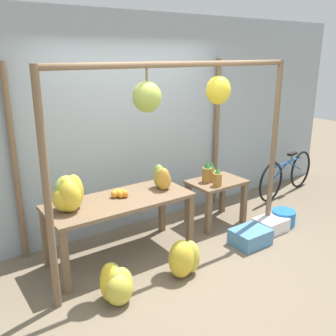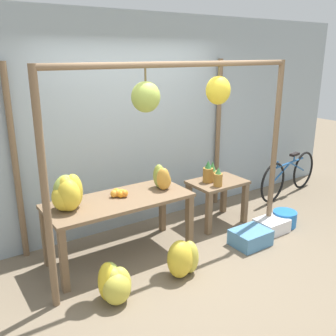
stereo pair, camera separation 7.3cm
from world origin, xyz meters
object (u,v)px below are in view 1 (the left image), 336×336
(banana_pile_on_table, at_px, (68,194))
(orange_pile, at_px, (120,194))
(papaya_pile, at_px, (162,178))
(fruit_crate_purple, at_px, (271,225))
(pineapple_cluster, at_px, (211,174))
(parked_bicycle, at_px, (287,174))
(banana_pile_ground_left, at_px, (116,285))
(banana_pile_ground_right, at_px, (184,258))
(fruit_crate_white, at_px, (250,237))
(blue_bucket, at_px, (283,218))

(banana_pile_on_table, xyz_separation_m, orange_pile, (0.61, 0.02, -0.13))
(papaya_pile, distance_m, fruit_crate_purple, 1.68)
(pineapple_cluster, relative_size, parked_bicycle, 0.20)
(orange_pile, distance_m, banana_pile_ground_left, 1.07)
(banana_pile_ground_right, bearing_deg, papaya_pile, 73.74)
(banana_pile_ground_left, xyz_separation_m, papaya_pile, (1.02, 0.72, 0.67))
(banana_pile_ground_left, xyz_separation_m, fruit_crate_purple, (2.40, 0.15, -0.09))
(banana_pile_on_table, distance_m, pineapple_cluster, 2.01)
(banana_pile_ground_left, distance_m, fruit_crate_white, 1.90)
(banana_pile_ground_right, height_order, fruit_crate_purple, banana_pile_ground_right)
(banana_pile_on_table, distance_m, parked_bicycle, 3.88)
(blue_bucket, xyz_separation_m, fruit_crate_purple, (-0.29, -0.03, -0.01))
(pineapple_cluster, distance_m, blue_bucket, 1.20)
(fruit_crate_white, distance_m, blue_bucket, 0.80)
(banana_pile_on_table, bearing_deg, fruit_crate_white, -18.64)
(fruit_crate_white, bearing_deg, banana_pile_ground_right, -176.14)
(parked_bicycle, distance_m, papaya_pile, 2.73)
(banana_pile_ground_right, bearing_deg, banana_pile_ground_left, 178.41)
(banana_pile_on_table, distance_m, blue_bucket, 3.00)
(banana_pile_ground_left, relative_size, fruit_crate_white, 0.90)
(blue_bucket, height_order, fruit_crate_purple, blue_bucket)
(parked_bicycle, bearing_deg, fruit_crate_purple, -148.78)
(banana_pile_on_table, height_order, banana_pile_ground_left, banana_pile_on_table)
(parked_bicycle, bearing_deg, orange_pile, -176.97)
(fruit_crate_white, distance_m, parked_bicycle, 2.02)
(parked_bicycle, bearing_deg, banana_pile_ground_left, -165.83)
(pineapple_cluster, distance_m, banana_pile_ground_left, 2.10)
(fruit_crate_white, bearing_deg, orange_pile, 153.55)
(banana_pile_ground_right, relative_size, fruit_crate_purple, 1.03)
(banana_pile_ground_right, height_order, papaya_pile, papaya_pile)
(banana_pile_on_table, height_order, orange_pile, banana_pile_on_table)
(papaya_pile, height_order, fruit_crate_purple, papaya_pile)
(orange_pile, bearing_deg, parked_bicycle, 3.03)
(blue_bucket, distance_m, parked_bicycle, 1.28)
(fruit_crate_white, height_order, parked_bicycle, parked_bicycle)
(blue_bucket, bearing_deg, banana_pile_ground_right, -174.02)
(banana_pile_ground_left, height_order, fruit_crate_white, banana_pile_ground_left)
(banana_pile_on_table, xyz_separation_m, parked_bicycle, (3.84, 0.20, -0.55))
(fruit_crate_white, height_order, blue_bucket, blue_bucket)
(banana_pile_ground_right, distance_m, blue_bucket, 1.90)
(banana_pile_on_table, xyz_separation_m, banana_pile_ground_left, (0.14, -0.74, -0.72))
(pineapple_cluster, bearing_deg, parked_bicycle, 4.73)
(banana_pile_ground_left, bearing_deg, blue_bucket, 3.73)
(banana_pile_ground_right, bearing_deg, pineapple_cluster, 37.11)
(pineapple_cluster, xyz_separation_m, fruit_crate_white, (0.03, -0.73, -0.64))
(banana_pile_ground_right, height_order, fruit_crate_white, banana_pile_ground_right)
(parked_bicycle, bearing_deg, papaya_pile, -175.50)
(orange_pile, distance_m, blue_bucket, 2.39)
(blue_bucket, bearing_deg, banana_pile_on_table, 168.74)
(pineapple_cluster, height_order, banana_pile_ground_right, pineapple_cluster)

